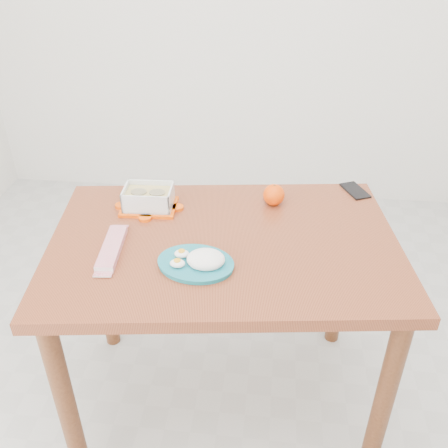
# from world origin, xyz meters

# --- Properties ---
(ground) EXTENTS (3.50, 3.50, 0.00)m
(ground) POSITION_xyz_m (0.00, 0.00, 0.00)
(ground) COLOR #B7B7B2
(ground) RESTS_ON ground
(dining_table) EXTENTS (1.18, 0.87, 0.75)m
(dining_table) POSITION_xyz_m (-0.09, 0.08, 0.64)
(dining_table) COLOR brown
(dining_table) RESTS_ON ground
(food_container) EXTENTS (0.19, 0.15, 0.08)m
(food_container) POSITION_xyz_m (-0.37, 0.25, 0.79)
(food_container) COLOR #F35107
(food_container) RESTS_ON dining_table
(orange_fruit) EXTENTS (0.08, 0.08, 0.08)m
(orange_fruit) POSITION_xyz_m (0.06, 0.32, 0.79)
(orange_fruit) COLOR #F56004
(orange_fruit) RESTS_ON dining_table
(rice_plate) EXTENTS (0.26, 0.26, 0.06)m
(rice_plate) POSITION_xyz_m (-0.15, -0.06, 0.77)
(rice_plate) COLOR #166E7D
(rice_plate) RESTS_ON dining_table
(candy_bar) EXTENTS (0.07, 0.23, 0.02)m
(candy_bar) POSITION_xyz_m (-0.42, -0.02, 0.76)
(candy_bar) COLOR #B30927
(candy_bar) RESTS_ON dining_table
(smartphone) EXTENTS (0.11, 0.14, 0.01)m
(smartphone) POSITION_xyz_m (0.36, 0.45, 0.75)
(smartphone) COLOR black
(smartphone) RESTS_ON dining_table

